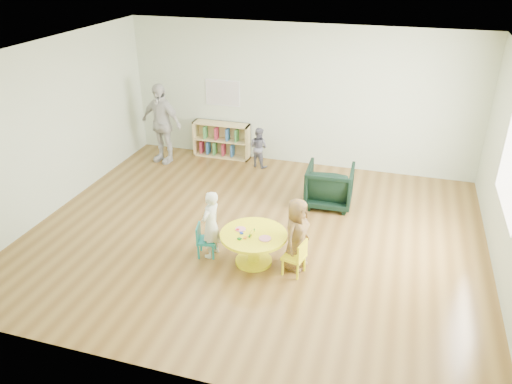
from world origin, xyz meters
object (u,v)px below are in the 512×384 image
armchair (329,186)px  toddler (259,147)px  activity_table (254,243)px  child_right (296,234)px  child_left (211,225)px  kid_chair_right (297,257)px  kid_chair_left (204,239)px  adult_caretaker (161,123)px  bookshelf (221,140)px

armchair → toddler: 2.07m
activity_table → child_right: bearing=6.7°
toddler → child_left: bearing=112.6°
kid_chair_right → child_left: (-1.29, 0.10, 0.23)m
kid_chair_left → kid_chair_right: kid_chair_right is taller
kid_chair_left → armchair: (1.49, 2.10, 0.10)m
armchair → adult_caretaker: (-3.64, 0.94, 0.46)m
armchair → child_left: 2.49m
armchair → toddler: size_ratio=0.97×
kid_chair_left → child_left: size_ratio=0.48×
activity_table → child_left: (-0.64, 0.00, 0.19)m
activity_table → toddler: bearing=105.4°
bookshelf → adult_caretaker: (-1.08, -0.59, 0.46)m
activity_table → child_right: child_right is taller
child_left → toddler: child_left is taller
kid_chair_left → child_right: 1.37m
kid_chair_left → adult_caretaker: adult_caretaker is taller
child_left → adult_caretaker: adult_caretaker is taller
kid_chair_left → armchair: armchair is taller
bookshelf → toddler: size_ratio=1.45×
kid_chair_right → armchair: 2.17m
child_right → adult_caretaker: (-3.50, 2.94, 0.29)m
armchair → kid_chair_left: bearing=52.1°
bookshelf → adult_caretaker: size_ratio=0.73×
armchair → activity_table: bearing=67.7°
activity_table → kid_chair_right: bearing=-8.5°
kid_chair_right → toddler: toddler is taller
activity_table → child_left: bearing=179.9°
child_left → child_right: size_ratio=0.97×
activity_table → armchair: bearing=70.4°
child_right → child_left: bearing=107.2°
child_right → toddler: (-1.51, 3.24, -0.12)m
kid_chair_left → bookshelf: (-1.08, 3.64, 0.10)m
bookshelf → adult_caretaker: 1.31m
activity_table → bookshelf: 4.04m
child_left → kid_chair_left: bearing=-60.6°
activity_table → kid_chair_left: bearing=-177.6°
armchair → child_right: bearing=83.3°
bookshelf → toddler: toddler is taller
activity_table → kid_chair_left: size_ratio=1.92×
kid_chair_left → bookshelf: bookshelf is taller
kid_chair_right → bookshelf: 4.45m
bookshelf → armchair: (2.56, -1.54, -0.00)m
armchair → adult_caretaker: size_ratio=0.49×
kid_chair_right → adult_caretaker: (-3.54, 3.11, 0.54)m
activity_table → armchair: armchair is taller
kid_chair_left → adult_caretaker: bearing=-157.5°
activity_table → bookshelf: bearing=116.8°
kid_chair_left → kid_chair_right: (1.39, -0.07, 0.02)m
bookshelf → child_left: child_left is taller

